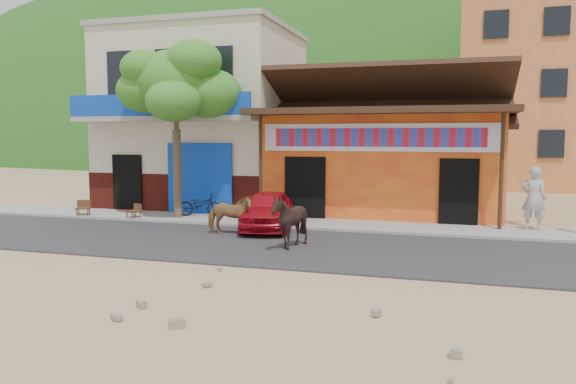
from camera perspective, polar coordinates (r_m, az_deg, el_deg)
name	(u,v)px	position (r m, az deg, el deg)	size (l,w,h in m)	color
ground	(240,268)	(12.58, -4.88, -7.65)	(120.00, 120.00, 0.00)	#9E825B
road	(275,246)	(14.87, -1.29, -5.46)	(60.00, 5.00, 0.04)	#28282B
sidewalk	(309,224)	(18.17, 2.16, -3.28)	(60.00, 2.00, 0.12)	gray
dance_club	(387,165)	(21.54, 10.06, 2.71)	(8.00, 6.00, 3.60)	orange
cafe_building	(205,121)	(23.62, -8.39, 7.13)	(7.00, 6.00, 7.00)	beige
apartment_front	(542,81)	(35.77, 24.37, 10.21)	(9.00, 9.00, 12.00)	#CC723F
hillside	(427,70)	(81.99, 13.91, 11.97)	(100.00, 40.00, 24.00)	#194C14
tree	(176,129)	(19.45, -11.27, 6.26)	(3.00, 3.00, 6.00)	#2D721E
cow_tan	(230,214)	(16.45, -5.95, -2.28)	(0.63, 1.38, 1.16)	#996B3D
cow_dark	(290,221)	(14.31, 0.17, -2.99)	(1.12, 1.26, 1.39)	black
red_car	(268,210)	(17.24, -2.07, -1.83)	(1.41, 3.51, 1.20)	#B20C19
scooter	(200,205)	(19.75, -8.92, -1.27)	(0.53, 1.52, 0.80)	black
pedestrian	(534,198)	(18.18, 23.69, -0.58)	(0.68, 0.45, 1.88)	#B8B8B8
cafe_chair_left	(133,205)	(19.88, -15.43, -1.27)	(0.40, 0.40, 0.86)	#472C17
cafe_chair_right	(83,201)	(21.02, -20.12, -0.88)	(0.46, 0.46, 0.98)	#4D2619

